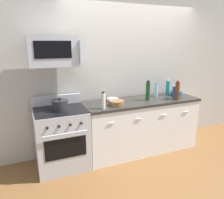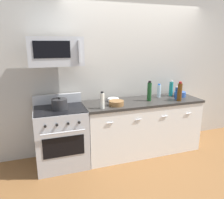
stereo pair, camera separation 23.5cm
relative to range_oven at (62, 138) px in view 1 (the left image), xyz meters
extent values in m
plane|color=brown|center=(1.38, 0.00, -0.47)|extent=(6.12, 6.12, 0.00)
cube|color=#B7B2A8|center=(1.38, 0.41, 0.88)|extent=(5.10, 0.10, 2.70)
cube|color=white|center=(1.38, 0.00, -0.03)|extent=(1.98, 0.62, 0.88)
cube|color=#2D2B28|center=(1.38, 0.00, 0.43)|extent=(2.01, 0.65, 0.04)
cube|color=black|center=(1.38, -0.28, -0.42)|extent=(1.98, 0.02, 0.10)
cylinder|color=silver|center=(0.69, -0.33, 0.25)|extent=(0.10, 0.02, 0.02)
cylinder|color=silver|center=(1.15, -0.33, 0.25)|extent=(0.10, 0.02, 0.02)
cylinder|color=silver|center=(1.61, -0.33, 0.25)|extent=(0.10, 0.02, 0.02)
cylinder|color=silver|center=(2.07, -0.33, 0.25)|extent=(0.10, 0.02, 0.02)
cube|color=#B7BABF|center=(0.00, 0.00, -0.01)|extent=(0.76, 0.64, 0.91)
cube|color=black|center=(0.00, -0.33, -0.02)|extent=(0.58, 0.01, 0.30)
cylinder|color=#B7BABF|center=(0.00, -0.36, 0.21)|extent=(0.61, 0.02, 0.02)
cube|color=#B7BABF|center=(0.00, 0.29, 0.52)|extent=(0.76, 0.06, 0.16)
cube|color=black|center=(0.00, 0.00, 0.45)|extent=(0.73, 0.61, 0.01)
cylinder|color=black|center=(-0.23, -0.34, 0.32)|extent=(0.04, 0.02, 0.04)
cylinder|color=black|center=(-0.08, -0.34, 0.32)|extent=(0.04, 0.02, 0.04)
cylinder|color=black|center=(0.08, -0.34, 0.32)|extent=(0.04, 0.02, 0.04)
cylinder|color=black|center=(0.23, -0.34, 0.32)|extent=(0.04, 0.02, 0.04)
cube|color=#B7BABF|center=(0.00, 0.05, 1.28)|extent=(0.74, 0.40, 0.40)
cube|color=black|center=(-0.06, -0.16, 1.31)|extent=(0.48, 0.01, 0.22)
cube|color=#B7BABF|center=(0.30, -0.17, 1.28)|extent=(0.02, 0.04, 0.30)
cylinder|color=#19471E|center=(1.47, -0.04, 0.60)|extent=(0.07, 0.07, 0.31)
cylinder|color=black|center=(1.47, -0.04, 0.77)|extent=(0.05, 0.05, 0.03)
cylinder|color=#59330F|center=(1.95, -0.20, 0.60)|extent=(0.08, 0.08, 0.29)
cylinder|color=maroon|center=(1.95, -0.20, 0.76)|extent=(0.05, 0.05, 0.03)
cylinder|color=silver|center=(1.75, 0.12, 0.56)|extent=(0.06, 0.06, 0.22)
cylinder|color=blue|center=(1.75, 0.12, 0.68)|extent=(0.04, 0.04, 0.02)
cylinder|color=#1E4CA5|center=(1.96, -0.11, 0.55)|extent=(0.06, 0.06, 0.21)
cylinder|color=silver|center=(1.96, -0.11, 0.67)|extent=(0.04, 0.04, 0.02)
cylinder|color=#197F7A|center=(2.01, 0.13, 0.58)|extent=(0.07, 0.07, 0.26)
cylinder|color=beige|center=(2.01, 0.13, 0.72)|extent=(0.05, 0.05, 0.03)
cylinder|color=silver|center=(0.60, -0.21, 0.57)|extent=(0.07, 0.07, 0.23)
cylinder|color=black|center=(0.60, -0.21, 0.70)|extent=(0.04, 0.04, 0.02)
cylinder|color=white|center=(0.89, 0.11, 0.48)|extent=(0.18, 0.18, 0.05)
torus|color=white|center=(0.89, 0.11, 0.50)|extent=(0.18, 0.18, 0.01)
cylinder|color=white|center=(0.89, 0.11, 0.45)|extent=(0.10, 0.10, 0.01)
cylinder|color=brown|center=(0.86, -0.13, 0.49)|extent=(0.23, 0.23, 0.08)
torus|color=brown|center=(0.86, -0.13, 0.52)|extent=(0.23, 0.23, 0.01)
cylinder|color=brown|center=(0.86, -0.13, 0.46)|extent=(0.13, 0.13, 0.01)
cylinder|color=#2D519E|center=(2.14, 0.04, 0.49)|extent=(0.20, 0.20, 0.09)
torus|color=#2D519E|center=(2.14, 0.04, 0.53)|extent=(0.20, 0.20, 0.01)
cylinder|color=#2D519E|center=(2.14, 0.04, 0.46)|extent=(0.11, 0.11, 0.01)
cylinder|color=#262628|center=(0.00, -0.05, 0.53)|extent=(0.23, 0.23, 0.16)
sphere|color=black|center=(0.00, -0.05, 0.62)|extent=(0.04, 0.04, 0.04)
camera|label=1|loc=(-0.48, -3.12, 1.42)|focal=35.08mm
camera|label=2|loc=(-0.26, -3.20, 1.42)|focal=35.08mm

